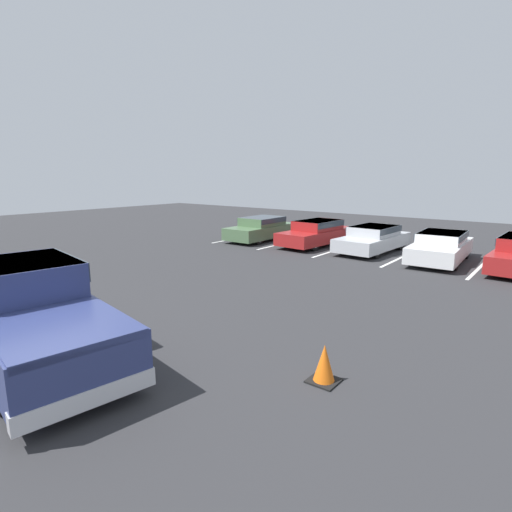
# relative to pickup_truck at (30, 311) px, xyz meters

# --- Properties ---
(ground_plane) EXTENTS (60.00, 60.00, 0.00)m
(ground_plane) POSITION_rel_pickup_truck_xyz_m (-0.41, 0.24, -0.89)
(ground_plane) COLOR #2D2D30
(stall_stripe_a) EXTENTS (0.12, 5.15, 0.01)m
(stall_stripe_a) POSITION_rel_pickup_truck_xyz_m (-6.36, 13.92, -0.89)
(stall_stripe_a) COLOR white
(stall_stripe_a) RESTS_ON ground_plane
(stall_stripe_b) EXTENTS (0.12, 5.15, 0.01)m
(stall_stripe_b) POSITION_rel_pickup_truck_xyz_m (-3.42, 13.92, -0.89)
(stall_stripe_b) COLOR white
(stall_stripe_b) RESTS_ON ground_plane
(stall_stripe_c) EXTENTS (0.12, 5.15, 0.01)m
(stall_stripe_c) POSITION_rel_pickup_truck_xyz_m (-0.49, 13.92, -0.89)
(stall_stripe_c) COLOR white
(stall_stripe_c) RESTS_ON ground_plane
(stall_stripe_d) EXTENTS (0.12, 5.15, 0.01)m
(stall_stripe_d) POSITION_rel_pickup_truck_xyz_m (2.45, 13.92, -0.89)
(stall_stripe_d) COLOR white
(stall_stripe_d) RESTS_ON ground_plane
(stall_stripe_e) EXTENTS (0.12, 5.15, 0.01)m
(stall_stripe_e) POSITION_rel_pickup_truck_xyz_m (5.38, 13.92, -0.89)
(stall_stripe_e) COLOR white
(stall_stripe_e) RESTS_ON ground_plane
(pickup_truck) EXTENTS (6.16, 2.87, 1.80)m
(pickup_truck) POSITION_rel_pickup_truck_xyz_m (0.00, 0.00, 0.00)
(pickup_truck) COLOR navy
(pickup_truck) RESTS_ON ground_plane
(parked_sedan_a) EXTENTS (1.82, 4.38, 1.21)m
(parked_sedan_a) POSITION_rel_pickup_truck_xyz_m (-5.02, 13.75, -0.25)
(parked_sedan_a) COLOR #4C6B47
(parked_sedan_a) RESTS_ON ground_plane
(parked_sedan_b) EXTENTS (1.99, 4.68, 1.23)m
(parked_sedan_b) POSITION_rel_pickup_truck_xyz_m (-1.86, 14.11, -0.23)
(parked_sedan_b) COLOR maroon
(parked_sedan_b) RESTS_ON ground_plane
(parked_sedan_c) EXTENTS (1.98, 4.50, 1.16)m
(parked_sedan_c) POSITION_rel_pickup_truck_xyz_m (0.97, 14.19, -0.26)
(parked_sedan_c) COLOR #B7BABF
(parked_sedan_c) RESTS_ON ground_plane
(parked_sedan_d) EXTENTS (1.95, 4.52, 1.18)m
(parked_sedan_d) POSITION_rel_pickup_truck_xyz_m (3.91, 13.85, -0.26)
(parked_sedan_d) COLOR silver
(parked_sedan_d) RESTS_ON ground_plane
(traffic_cone) EXTENTS (0.49, 0.49, 0.66)m
(traffic_cone) POSITION_rel_pickup_truck_xyz_m (4.88, 2.54, -0.58)
(traffic_cone) COLOR black
(traffic_cone) RESTS_ON ground_plane
(wheel_stop_curb) EXTENTS (1.72, 0.20, 0.14)m
(wheel_stop_curb) POSITION_rel_pickup_truck_xyz_m (-4.04, 17.17, -0.82)
(wheel_stop_curb) COLOR #B7B2A8
(wheel_stop_curb) RESTS_ON ground_plane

